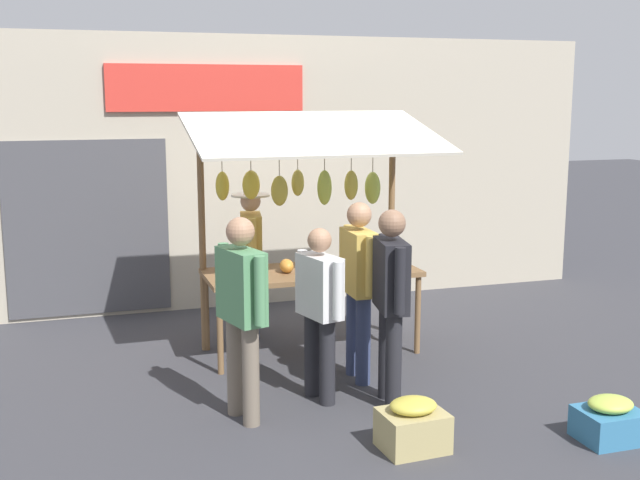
{
  "coord_description": "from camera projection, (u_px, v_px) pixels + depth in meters",
  "views": [
    {
      "loc": [
        2.37,
        7.72,
        2.68
      ],
      "look_at": [
        0.0,
        0.3,
        1.25
      ],
      "focal_mm": 44.79,
      "sensor_mm": 36.0,
      "label": 1
    }
  ],
  "objects": [
    {
      "name": "market_stall",
      "position": [
        309.0,
        206.0,
        8.19
      ],
      "size": [
        2.5,
        1.46,
        2.5
      ],
      "color": "brown",
      "rests_on": "ground"
    },
    {
      "name": "shopper_with_ponytail",
      "position": [
        242.0,
        303.0,
        6.49
      ],
      "size": [
        0.35,
        0.7,
        1.71
      ],
      "rotation": [
        0.0,
        0.0,
        -1.31
      ],
      "color": "#726656",
      "rests_on": "ground"
    },
    {
      "name": "produce_crate_side",
      "position": [
        609.0,
        420.0,
        6.24
      ],
      "size": [
        0.48,
        0.41,
        0.36
      ],
      "color": "teal",
      "rests_on": "ground"
    },
    {
      "name": "shopper_with_shopping_bag",
      "position": [
        320.0,
        303.0,
        6.95
      ],
      "size": [
        0.33,
        0.65,
        1.55
      ],
      "rotation": [
        0.0,
        0.0,
        -1.32
      ],
      "color": "#232328",
      "rests_on": "ground"
    },
    {
      "name": "shopper_in_striped_shirt",
      "position": [
        359.0,
        278.0,
        7.44
      ],
      "size": [
        0.23,
        0.72,
        1.7
      ],
      "rotation": [
        0.0,
        0.0,
        -1.59
      ],
      "color": "navy",
      "rests_on": "ground"
    },
    {
      "name": "shopper_in_grey_tee",
      "position": [
        391.0,
        292.0,
        6.84
      ],
      "size": [
        0.31,
        0.72,
        1.72
      ],
      "rotation": [
        0.0,
        0.0,
        -1.74
      ],
      "color": "#232328",
      "rests_on": "ground"
    },
    {
      "name": "produce_crate_near",
      "position": [
        413.0,
        426.0,
        6.08
      ],
      "size": [
        0.51,
        0.42,
        0.41
      ],
      "color": "tan",
      "rests_on": "ground"
    },
    {
      "name": "vendor_with_sunhat",
      "position": [
        251.0,
        251.0,
        8.82
      ],
      "size": [
        0.42,
        0.69,
        1.63
      ],
      "rotation": [
        0.0,
        0.0,
        1.39
      ],
      "color": "navy",
      "rests_on": "ground"
    },
    {
      "name": "ground_plane",
      "position": [
        311.0,
        351.0,
        8.43
      ],
      "size": [
        40.0,
        40.0,
        0.0
      ],
      "primitive_type": "plane",
      "color": "#38383D"
    },
    {
      "name": "street_backdrop",
      "position": [
        257.0,
        172.0,
        10.16
      ],
      "size": [
        9.0,
        0.3,
        3.4
      ],
      "color": "#B2A893",
      "rests_on": "ground"
    }
  ]
}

